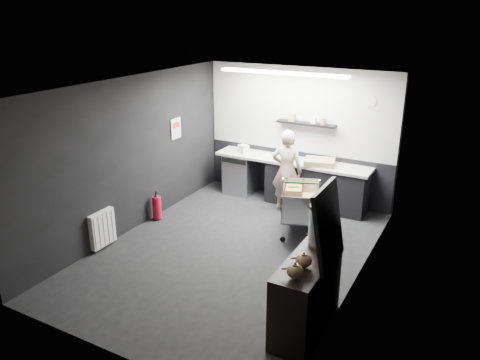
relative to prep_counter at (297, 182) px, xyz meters
The scene contains 22 objects.
floor 2.47m from the prep_counter, 93.20° to the right, with size 5.50×5.50×0.00m, color black.
ceiling 3.30m from the prep_counter, 93.20° to the right, with size 5.50×5.50×0.00m, color silver.
wall_back 0.96m from the prep_counter, 112.30° to the left, with size 5.50×5.50×0.00m, color black.
wall_front 5.25m from the prep_counter, 91.50° to the right, with size 5.50×5.50×0.00m, color black.
wall_left 3.35m from the prep_counter, 131.43° to the right, with size 5.50×5.50×0.00m, color black.
wall_right 3.18m from the prep_counter, 52.38° to the right, with size 5.50×5.50×0.00m, color black.
kitchen_wall_panel 1.43m from the prep_counter, 113.58° to the left, with size 3.95×0.02×1.70m, color #B3B3AE.
dado_panel 0.34m from the prep_counter, 113.58° to the left, with size 3.95×0.02×1.00m, color black.
floating_shelf 1.18m from the prep_counter, 72.13° to the left, with size 1.20×0.22×0.04m, color black.
wall_clock 2.13m from the prep_counter, 13.36° to the left, with size 0.20×0.20×0.03m, color silver.
poster 2.63m from the prep_counter, 152.11° to the right, with size 0.02×0.30×0.40m, color silver.
poster_red_band 2.66m from the prep_counter, 152.05° to the right, with size 0.01×0.22×0.10m, color red.
radiator 3.92m from the prep_counter, 122.01° to the right, with size 0.10×0.50×0.60m, color silver.
ceiling_strip 2.29m from the prep_counter, 103.37° to the right, with size 2.40×0.20×0.04m, color white.
prep_counter is the anchor object (origin of this frame).
person 0.57m from the prep_counter, 94.70° to the right, with size 0.59×0.39×1.63m, color beige.
shopping_cart 1.32m from the prep_counter, 65.52° to the right, with size 0.93×1.22×1.14m.
sideboard 4.01m from the prep_counter, 66.14° to the right, with size 0.54×1.27×1.90m.
fire_extinguisher 2.83m from the prep_counter, 134.72° to the right, with size 0.16×0.16×0.54m.
cardboard_box 0.69m from the prep_counter, ahead, with size 0.57×0.43×0.11m, color olive.
pink_tub 0.55m from the prep_counter, behind, with size 0.20×0.20×0.20m, color beige.
white_container 1.30m from the prep_counter, behind, with size 0.20×0.15×0.18m, color silver.
Camera 1 is at (3.33, -5.91, 3.74)m, focal length 35.00 mm.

